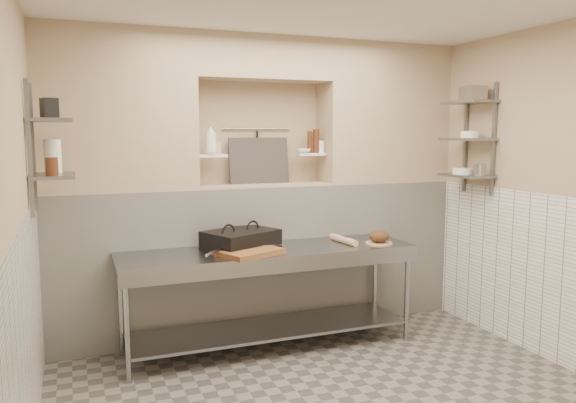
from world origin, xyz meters
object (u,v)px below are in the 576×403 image
cutting_board (250,252)px  bowl_alcove (304,151)px  panini_press (241,239)px  jug_left (53,156)px  bottle_soap (211,139)px  bread_loaf (379,236)px  mixing_bowl (269,242)px  rolling_pin (344,240)px  prep_table (269,278)px

cutting_board → bowl_alcove: 1.31m
panini_press → bowl_alcove: size_ratio=5.14×
bowl_alcove → jug_left: 2.31m
cutting_board → bottle_soap: bottle_soap is taller
jug_left → bread_loaf: bearing=-3.5°
mixing_bowl → bread_loaf: 1.01m
panini_press → jug_left: jug_left is taller
rolling_pin → bowl_alcove: 0.97m
bread_loaf → bowl_alcove: size_ratio=1.32×
bottle_soap → jug_left: (-1.33, -0.49, -0.12)m
panini_press → bottle_soap: bearing=87.2°
bowl_alcove → jug_left: bearing=-167.5°
panini_press → jug_left: (-1.49, -0.09, 0.76)m
panini_press → bottle_soap: 0.97m
rolling_pin → bowl_alcove: bowl_alcove is taller
bread_loaf → bowl_alcove: bearing=125.3°
prep_table → bread_loaf: 1.08m
rolling_pin → jug_left: (-2.44, 0.02, 0.81)m
cutting_board → jug_left: (-1.48, 0.18, 0.81)m
mixing_bowl → bowl_alcove: bowl_alcove is taller
jug_left → rolling_pin: bearing=-0.4°
prep_table → bread_loaf: bearing=-7.6°
bread_loaf → cutting_board: bearing=-179.4°
mixing_bowl → bowl_alcove: size_ratio=1.56×
mixing_bowl → jug_left: (-1.77, -0.16, 0.81)m
prep_table → cutting_board: size_ratio=5.23×
cutting_board → bread_loaf: (1.24, 0.01, 0.05)m
prep_table → panini_press: 0.42m
bread_loaf → mixing_bowl: bearing=161.3°
bread_loaf → bowl_alcove: bowl_alcove is taller
prep_table → rolling_pin: (0.73, 0.01, 0.29)m
mixing_bowl → rolling_pin: bearing=-14.5°
bread_loaf → bowl_alcove: 1.12m
bottle_soap → jug_left: 1.42m
panini_press → bread_loaf: panini_press is taller
panini_press → prep_table: bearing=-52.9°
panini_press → bowl_alcove: (0.77, 0.41, 0.75)m
mixing_bowl → bowl_alcove: (0.49, 0.34, 0.81)m
cutting_board → rolling_pin: size_ratio=1.25×
jug_left → prep_table: bearing=-1.0°
cutting_board → bowl_alcove: size_ratio=3.55×
prep_table → cutting_board: bearing=-146.6°
prep_table → bottle_soap: bearing=126.2°
mixing_bowl → bowl_alcove: bearing=35.3°
prep_table → jug_left: 2.03m
cutting_board → bottle_soap: size_ratio=1.77×
panini_press → mixing_bowl: (0.28, 0.07, -0.05)m
rolling_pin → bread_loaf: bread_loaf is taller
prep_table → bottle_soap: size_ratio=9.26×
bowl_alcove → mixing_bowl: bearing=-144.7°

